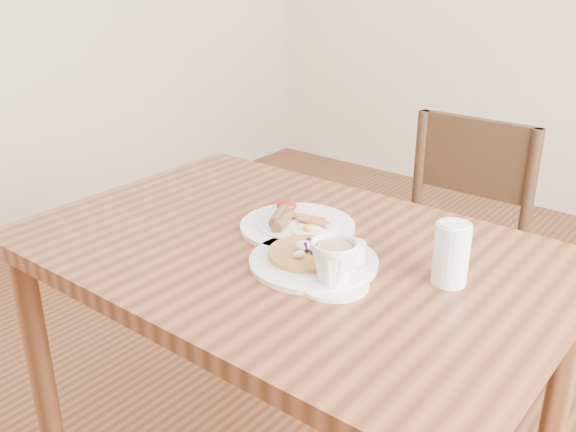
# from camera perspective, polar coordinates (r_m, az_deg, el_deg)

# --- Properties ---
(dining_table) EXTENTS (1.20, 0.80, 0.75)m
(dining_table) POSITION_cam_1_polar(r_m,az_deg,el_deg) (1.47, -0.00, -6.06)
(dining_table) COLOR brown
(dining_table) RESTS_ON ground
(chair_far) EXTENTS (0.43, 0.43, 0.88)m
(chair_far) POSITION_cam_1_polar(r_m,az_deg,el_deg) (2.05, 14.08, -2.90)
(chair_far) COLOR #3D2616
(chair_far) RESTS_ON ground
(pancake_plate) EXTENTS (0.27, 0.27, 0.06)m
(pancake_plate) POSITION_cam_1_polar(r_m,az_deg,el_deg) (1.34, 2.47, -3.74)
(pancake_plate) COLOR white
(pancake_plate) RESTS_ON dining_table
(breakfast_plate) EXTENTS (0.27, 0.27, 0.04)m
(breakfast_plate) POSITION_cam_1_polar(r_m,az_deg,el_deg) (1.51, 0.70, -0.71)
(breakfast_plate) COLOR white
(breakfast_plate) RESTS_ON dining_table
(teacup_saucer) EXTENTS (0.14, 0.14, 0.10)m
(teacup_saucer) POSITION_cam_1_polar(r_m,az_deg,el_deg) (1.25, 4.10, -4.40)
(teacup_saucer) COLOR white
(teacup_saucer) RESTS_ON dining_table
(water_glass) EXTENTS (0.07, 0.07, 0.13)m
(water_glass) POSITION_cam_1_polar(r_m,az_deg,el_deg) (1.29, 14.31, -3.29)
(water_glass) COLOR silver
(water_glass) RESTS_ON dining_table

